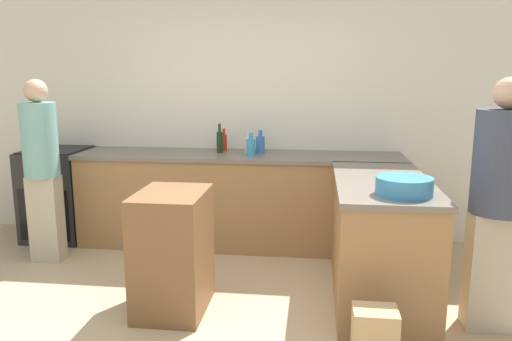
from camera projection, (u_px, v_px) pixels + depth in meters
wall_back at (244, 107)px, 5.11m from camera, size 8.00×0.06×2.70m
counter_back at (239, 199)px, 4.94m from camera, size 3.16×0.68×0.92m
counter_peninsula at (380, 239)px, 3.77m from camera, size 0.69×1.48×0.92m
range_oven at (59, 194)px, 5.16m from camera, size 0.61×0.65×0.93m
island_table at (173, 252)px, 3.57m from camera, size 0.47×0.63×0.87m
mixing_bowl at (404, 186)px, 3.21m from camera, size 0.36×0.36×0.12m
hot_sauce_bottle at (224, 142)px, 5.03m from camera, size 0.06×0.06×0.22m
water_bottle_blue at (260, 144)px, 4.89m from camera, size 0.09×0.09×0.22m
wine_bottle_dark at (220, 141)px, 4.89m from camera, size 0.06×0.06×0.28m
dish_soap_bottle at (251, 147)px, 4.73m from camera, size 0.08×0.08×0.22m
vinegar_bottle_clear at (248, 145)px, 4.85m from camera, size 0.06×0.06×0.22m
person_by_range at (42, 164)px, 4.42m from camera, size 0.30×0.30×1.64m
person_at_peninsula at (500, 198)px, 3.21m from camera, size 0.37×0.37×1.67m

